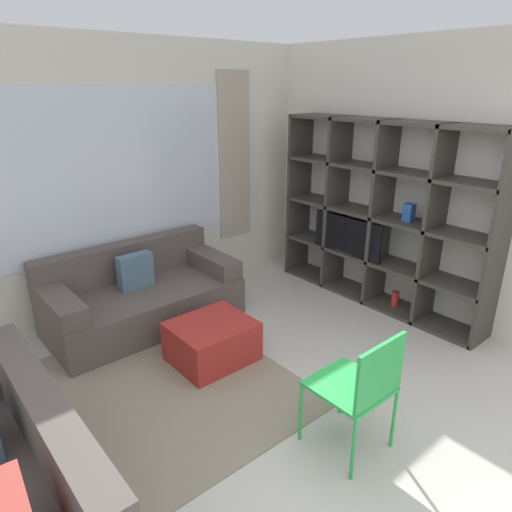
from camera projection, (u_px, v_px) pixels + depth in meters
name	position (u px, v px, depth m)	size (l,w,h in m)	color
ground_plane	(383.00, 497.00, 2.66)	(16.00, 16.00, 0.00)	beige
wall_back	(116.00, 180.00, 4.54)	(5.83, 0.11, 2.70)	silver
wall_right	(397.00, 176.00, 4.77)	(0.07, 4.47, 2.70)	silver
area_rug	(131.00, 401.00, 3.45)	(2.37, 2.07, 0.01)	gray
shelving_unit	(382.00, 216.00, 4.78)	(0.41, 2.43, 1.93)	silver
couch_main	(142.00, 297.00, 4.52)	(1.82, 0.90, 0.76)	#564C47
ottoman	(212.00, 342.00, 3.92)	(0.67, 0.57, 0.36)	#A82823
folding_chair	(361.00, 384.00, 2.82)	(0.44, 0.46, 0.86)	green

